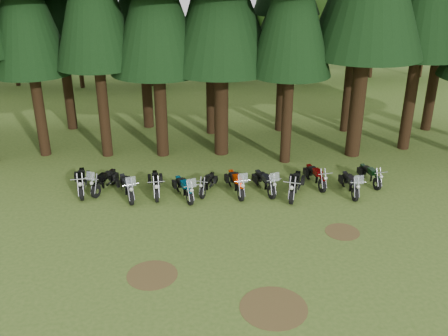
{
  "coord_description": "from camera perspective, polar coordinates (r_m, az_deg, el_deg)",
  "views": [
    {
      "loc": [
        -1.35,
        -16.71,
        10.44
      ],
      "look_at": [
        -0.05,
        5.0,
        1.0
      ],
      "focal_mm": 40.0,
      "sensor_mm": 36.0,
      "label": 1
    }
  ],
  "objects": [
    {
      "name": "motorcycle_5",
      "position": [
        23.48,
        -1.91,
        -1.85
      ],
      "size": [
        0.79,
        1.88,
        0.8
      ],
      "rotation": [
        0.0,
        0.0,
        -0.35
      ],
      "color": "black",
      "rests_on": "ground"
    },
    {
      "name": "motorcycle_2",
      "position": [
        23.36,
        -11.07,
        -2.2
      ],
      "size": [
        1.05,
        2.31,
        1.48
      ],
      "rotation": [
        0.0,
        0.0,
        0.34
      ],
      "color": "black",
      "rests_on": "ground"
    },
    {
      "name": "decid_1",
      "position": [
        45.16,
        -23.25,
        15.81
      ],
      "size": [
        7.91,
        7.69,
        9.88
      ],
      "color": "#301E10",
      "rests_on": "ground"
    },
    {
      "name": "decid_5",
      "position": [
        43.71,
        9.8,
        17.62
      ],
      "size": [
        8.45,
        8.21,
        10.56
      ],
      "color": "#301E10",
      "rests_on": "ground"
    },
    {
      "name": "motorcycle_7",
      "position": [
        23.53,
        4.69,
        -1.68
      ],
      "size": [
        0.9,
        2.22,
        1.41
      ],
      "rotation": [
        0.0,
        0.0,
        0.29
      ],
      "color": "black",
      "rests_on": "ground"
    },
    {
      "name": "decid_3",
      "position": [
        42.39,
        -8.24,
        15.19
      ],
      "size": [
        6.12,
        5.95,
        7.65
      ],
      "color": "#301E10",
      "rests_on": "ground"
    },
    {
      "name": "motorcycle_8",
      "position": [
        23.32,
        8.1,
        -2.02
      ],
      "size": [
        0.94,
        2.32,
        0.98
      ],
      "rotation": [
        0.0,
        0.0,
        -0.34
      ],
      "color": "black",
      "rests_on": "ground"
    },
    {
      "name": "dirt_patch_1",
      "position": [
        20.96,
        13.37,
        -7.1
      ],
      "size": [
        1.4,
        1.4,
        0.01
      ],
      "primitive_type": "cylinder",
      "color": "#4C3D1E",
      "rests_on": "ground"
    },
    {
      "name": "dirt_patch_0",
      "position": [
        18.11,
        -8.2,
        -12.0
      ],
      "size": [
        1.8,
        1.8,
        0.01
      ],
      "primitive_type": "cylinder",
      "color": "#4C3D1E",
      "rests_on": "ground"
    },
    {
      "name": "motorcycle_11",
      "position": [
        25.34,
        16.32,
        -0.82
      ],
      "size": [
        0.51,
        2.04,
        0.84
      ],
      "rotation": [
        0.0,
        0.0,
        0.19
      ],
      "color": "black",
      "rests_on": "ground"
    },
    {
      "name": "motorcycle_9",
      "position": [
        24.51,
        10.41,
        -0.99
      ],
      "size": [
        0.56,
        2.18,
        0.89
      ],
      "rotation": [
        0.0,
        0.0,
        0.2
      ],
      "color": "black",
      "rests_on": "ground"
    },
    {
      "name": "dirt_patch_2",
      "position": [
        16.61,
        5.69,
        -15.59
      ],
      "size": [
        2.2,
        2.2,
        0.01
      ],
      "primitive_type": "cylinder",
      "color": "#4C3D1E",
      "rests_on": "ground"
    },
    {
      "name": "motorcycle_1",
      "position": [
        24.24,
        -13.53,
        -1.52
      ],
      "size": [
        1.07,
        2.17,
        1.41
      ],
      "rotation": [
        0.0,
        0.0,
        -0.37
      ],
      "color": "black",
      "rests_on": "ground"
    },
    {
      "name": "decid_4",
      "position": [
        43.56,
        0.48,
        15.45
      ],
      "size": [
        5.93,
        5.76,
        7.41
      ],
      "color": "#301E10",
      "rests_on": "ground"
    },
    {
      "name": "ground",
      "position": [
        19.75,
        1.02,
        -8.45
      ],
      "size": [
        120.0,
        120.0,
        0.0
      ],
      "primitive_type": "plane",
      "color": "#3E581E",
      "rests_on": "ground"
    },
    {
      "name": "motorcycle_10",
      "position": [
        24.02,
        14.21,
        -1.85
      ],
      "size": [
        0.42,
        2.21,
        1.39
      ],
      "rotation": [
        0.0,
        0.0,
        0.03
      ],
      "color": "black",
      "rests_on": "ground"
    },
    {
      "name": "decid_2",
      "position": [
        42.83,
        -16.23,
        15.21
      ],
      "size": [
        6.72,
        6.53,
        8.4
      ],
      "color": "#301E10",
      "rests_on": "ground"
    },
    {
      "name": "motorcycle_6",
      "position": [
        23.32,
        1.39,
        -1.79
      ],
      "size": [
        0.74,
        2.36,
        1.49
      ],
      "rotation": [
        0.0,
        0.0,
        0.19
      ],
      "color": "black",
      "rests_on": "ground"
    },
    {
      "name": "motorcycle_0",
      "position": [
        24.36,
        -15.94,
        -1.57
      ],
      "size": [
        0.55,
        2.41,
        0.99
      ],
      "rotation": [
        0.0,
        0.0,
        0.16
      ],
      "color": "black",
      "rests_on": "ground"
    },
    {
      "name": "decid_6",
      "position": [
        46.92,
        17.5,
        16.03
      ],
      "size": [
        7.06,
        6.86,
        8.82
      ],
      "color": "#301E10",
      "rests_on": "ground"
    },
    {
      "name": "motorcycle_3",
      "position": [
        23.47,
        -7.8,
        -1.89
      ],
      "size": [
        0.43,
        2.31,
        0.94
      ],
      "rotation": [
        0.0,
        0.0,
        0.11
      ],
      "color": "black",
      "rests_on": "ground"
    },
    {
      "name": "decid_7",
      "position": [
        48.44,
        23.05,
        16.71
      ],
      "size": [
        8.44,
        8.2,
        10.55
      ],
      "color": "#301E10",
      "rests_on": "ground"
    },
    {
      "name": "motorcycle_4",
      "position": [
        22.96,
        -4.58,
        -2.37
      ],
      "size": [
        1.03,
        2.16,
        1.39
      ],
      "rotation": [
        0.0,
        0.0,
        0.36
      ],
      "color": "black",
      "rests_on": "ground"
    }
  ]
}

